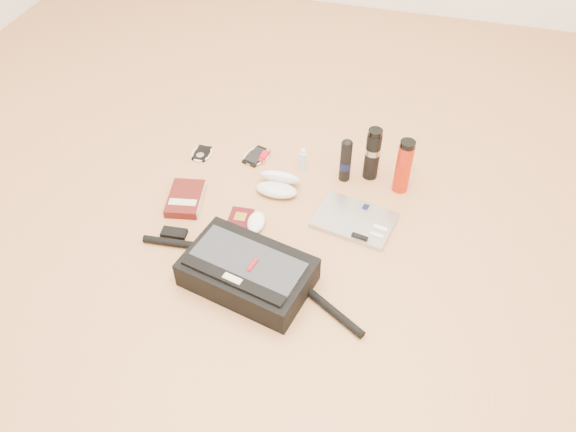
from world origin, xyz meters
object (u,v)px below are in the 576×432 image
Objects in this scene: laptop at (354,220)px; thermos_black at (373,154)px; book at (186,199)px; thermos_red at (404,166)px; messenger_bag at (247,272)px.

thermos_black is (0.01, 0.28, 0.11)m from laptop.
book is 0.90× the size of thermos_red.
thermos_red is at bearing 69.21° from laptop.
messenger_bag is 0.48m from book.
book is (-0.37, 0.32, -0.04)m from messenger_bag.
thermos_black is 0.14m from thermos_red.
laptop is 1.35× the size of thermos_red.
book is at bearing 151.93° from messenger_bag.
thermos_red is (0.45, 0.62, 0.06)m from messenger_bag.
messenger_bag is 0.49m from laptop.
thermos_red reaches higher than book.
laptop is 1.38× the size of thermos_black.
laptop is 0.30m from thermos_black.
thermos_red reaches higher than messenger_bag.
laptop is (0.31, 0.39, -0.05)m from messenger_bag.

